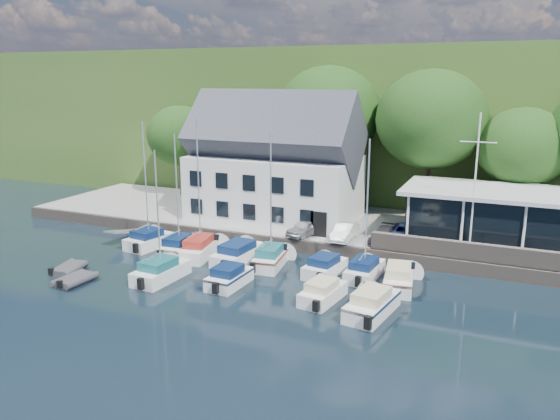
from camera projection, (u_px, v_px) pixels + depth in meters
The scene contains 33 objects.
ground at pixel (270, 314), 30.98m from camera, with size 180.00×180.00×0.00m, color black.
quay at pixel (355, 229), 46.46m from camera, with size 60.00×13.00×1.00m, color gray.
quay_face at pixel (331, 251), 40.67m from camera, with size 60.00×0.30×1.00m, color #63594F.
hillside at pixel (435, 111), 84.35m from camera, with size 160.00×75.00×16.00m, color #365520.
field_patch at pixel (498, 57), 86.45m from camera, with size 50.00×30.00×0.30m, color #616B35.
harbor_building at pixel (275, 169), 47.12m from camera, with size 14.40×8.20×8.70m, color silver, non-canonical shape.
club_pavilion at pixel (495, 217), 40.27m from camera, with size 13.20×7.20×4.10m, color black, non-canonical shape.
seawall at pixel (505, 255), 36.13m from camera, with size 18.00×0.50×1.20m, color #63594F.
gangway at pixel (134, 239), 45.38m from camera, with size 1.20×6.00×1.40m, color silver, non-canonical shape.
car_silver at pixel (306, 228), 42.65m from camera, with size 1.48×3.68×1.26m, color #A3A2A7.
car_white at pixel (344, 232), 41.55m from camera, with size 1.31×3.76×1.24m, color silver.
car_dgrey at pixel (383, 235), 40.91m from camera, with size 1.53×3.77×1.10m, color #313137.
car_blue at pixel (405, 233), 41.17m from camera, with size 1.53×3.88×1.33m, color navy.
flagpole at pixel (475, 185), 37.18m from camera, with size 2.36×0.20×9.82m, color silver, non-canonical shape.
tree_0 at pixel (181, 151), 56.47m from camera, with size 6.81×6.81×9.31m, color #153710, non-canonical shape.
tree_1 at pixel (246, 156), 53.67m from camera, with size 6.60×6.60×9.02m, color #153710, non-canonical shape.
tree_2 at pixel (328, 137), 51.16m from camera, with size 9.65×9.65×13.19m, color #153710, non-canonical shape.
tree_3 at pixel (429, 145), 46.86m from camera, with size 9.38×9.38×12.82m, color #153710, non-canonical shape.
tree_4 at pixel (520, 168), 44.05m from camera, with size 7.19×7.19×9.82m, color #153710, non-canonical shape.
boat_r1_0 at pixel (146, 191), 42.05m from camera, with size 2.21×5.46×9.14m, color white, non-canonical shape.
boat_r1_1 at pixel (177, 196), 40.38m from camera, with size 1.90×5.69×9.06m, color white, non-canonical shape.
boat_r1_2 at pixel (199, 195), 39.93m from camera, with size 1.93×7.02×9.42m, color white, non-canonical shape.
boat_r1_3 at pixel (239, 251), 39.61m from camera, with size 2.22×6.99×1.52m, color white, non-canonical shape.
boat_r1_4 at pixel (271, 202), 37.77m from camera, with size 1.88×6.12×9.31m, color white, non-canonical shape.
boat_r1_5 at pixel (325, 265), 36.94m from camera, with size 1.95×5.28×1.42m, color white, non-canonical shape.
boat_r1_6 at pixel (367, 216), 35.56m from camera, with size 1.85×5.76×8.53m, color white, non-canonical shape.
boat_r1_7 at pixel (399, 276), 34.77m from camera, with size 1.90×6.30×1.54m, color white, non-canonical shape.
boat_r2_1 at pixel (158, 212), 35.08m from camera, with size 2.13×6.05×9.23m, color white, non-canonical shape.
boat_r2_2 at pixel (229, 275), 35.02m from camera, with size 1.93×4.99×1.41m, color white, non-canonical shape.
boat_r2_3 at pixel (323, 290), 32.65m from camera, with size 1.82×5.24×1.35m, color white, non-canonical shape.
boat_r2_4 at pixel (372, 301), 30.76m from camera, with size 2.03×6.28×1.54m, color white, non-canonical shape.
dinghy_0 at pixel (69, 267), 37.57m from camera, with size 1.70×2.83×0.66m, color #38373C, non-canonical shape.
dinghy_1 at pixel (74, 278), 35.49m from camera, with size 1.71×2.85×0.66m, color #38373C, non-canonical shape.
Camera 1 is at (11.95, -26.10, 13.09)m, focal length 35.00 mm.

